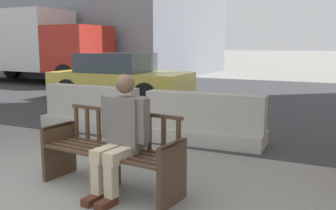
{
  "coord_description": "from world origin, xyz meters",
  "views": [
    {
      "loc": [
        3.04,
        -2.57,
        1.63
      ],
      "look_at": [
        0.69,
        2.29,
        0.75
      ],
      "focal_mm": 40.0,
      "sensor_mm": 36.0,
      "label": 1
    }
  ],
  "objects_px": {
    "jersey_barrier_centre": "(204,123)",
    "car_taxi_near": "(120,76)",
    "street_bench": "(112,155)",
    "delivery_truck": "(30,43)",
    "seated_person": "(121,132)",
    "jersey_barrier_left": "(91,112)"
  },
  "relations": [
    {
      "from": "street_bench",
      "to": "car_taxi_near",
      "type": "height_order",
      "value": "car_taxi_near"
    },
    {
      "from": "jersey_barrier_centre",
      "to": "car_taxi_near",
      "type": "bearing_deg",
      "value": 137.79
    },
    {
      "from": "street_bench",
      "to": "jersey_barrier_centre",
      "type": "distance_m",
      "value": 2.35
    },
    {
      "from": "jersey_barrier_left",
      "to": "car_taxi_near",
      "type": "xyz_separation_m",
      "value": [
        -1.69,
        3.61,
        0.34
      ]
    },
    {
      "from": "jersey_barrier_left",
      "to": "delivery_truck",
      "type": "height_order",
      "value": "delivery_truck"
    },
    {
      "from": "seated_person",
      "to": "jersey_barrier_centre",
      "type": "distance_m",
      "value": 2.44
    },
    {
      "from": "street_bench",
      "to": "seated_person",
      "type": "distance_m",
      "value": 0.36
    },
    {
      "from": "street_bench",
      "to": "jersey_barrier_centre",
      "type": "xyz_separation_m",
      "value": [
        0.24,
        2.34,
        -0.06
      ]
    },
    {
      "from": "jersey_barrier_centre",
      "to": "delivery_truck",
      "type": "xyz_separation_m",
      "value": [
        -10.22,
        6.26,
        1.35
      ]
    },
    {
      "from": "jersey_barrier_centre",
      "to": "delivery_truck",
      "type": "bearing_deg",
      "value": 148.49
    },
    {
      "from": "street_bench",
      "to": "jersey_barrier_centre",
      "type": "relative_size",
      "value": 0.85
    },
    {
      "from": "seated_person",
      "to": "street_bench",
      "type": "bearing_deg",
      "value": 157.65
    },
    {
      "from": "jersey_barrier_left",
      "to": "car_taxi_near",
      "type": "distance_m",
      "value": 4.0
    },
    {
      "from": "seated_person",
      "to": "car_taxi_near",
      "type": "distance_m",
      "value": 7.24
    },
    {
      "from": "jersey_barrier_centre",
      "to": "street_bench",
      "type": "bearing_deg",
      "value": -95.96
    },
    {
      "from": "street_bench",
      "to": "delivery_truck",
      "type": "xyz_separation_m",
      "value": [
        -9.97,
        8.6,
        1.29
      ]
    },
    {
      "from": "jersey_barrier_centre",
      "to": "car_taxi_near",
      "type": "height_order",
      "value": "car_taxi_near"
    },
    {
      "from": "street_bench",
      "to": "delivery_truck",
      "type": "height_order",
      "value": "delivery_truck"
    },
    {
      "from": "seated_person",
      "to": "delivery_truck",
      "type": "distance_m",
      "value": 13.4
    },
    {
      "from": "seated_person",
      "to": "jersey_barrier_centre",
      "type": "xyz_separation_m",
      "value": [
        0.06,
        2.42,
        -0.35
      ]
    },
    {
      "from": "street_bench",
      "to": "car_taxi_near",
      "type": "xyz_separation_m",
      "value": [
        -3.77,
        5.98,
        0.29
      ]
    },
    {
      "from": "jersey_barrier_centre",
      "to": "car_taxi_near",
      "type": "xyz_separation_m",
      "value": [
        -4.02,
        3.64,
        0.34
      ]
    }
  ]
}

